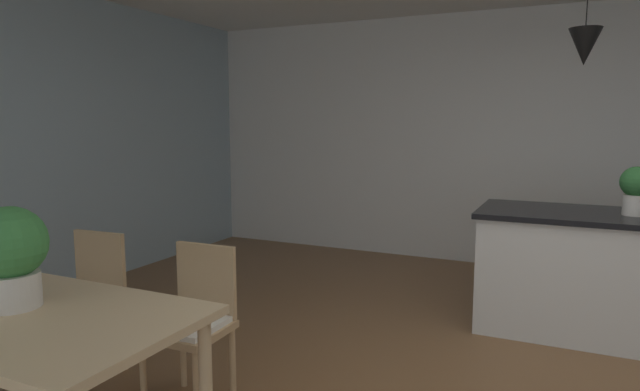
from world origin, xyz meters
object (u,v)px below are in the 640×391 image
(dining_table, at_px, (2,321))
(kitchen_island, at_px, (636,277))
(chair_far_right, at_px, (193,319))
(potted_plant_on_island, at_px, (636,188))
(chair_far_left, at_px, (86,299))
(potted_plant_on_table, at_px, (10,252))

(dining_table, height_order, kitchen_island, kitchen_island)
(chair_far_right, relative_size, potted_plant_on_island, 2.54)
(chair_far_left, distance_m, potted_plant_on_island, 3.73)
(dining_table, height_order, chair_far_right, chair_far_right)
(potted_plant_on_table, bearing_deg, kitchen_island, 47.43)
(kitchen_island, bearing_deg, chair_far_left, -146.54)
(dining_table, height_order, potted_plant_on_table, potted_plant_on_table)
(chair_far_right, relative_size, potted_plant_on_table, 1.95)
(chair_far_left, distance_m, potted_plant_on_table, 1.07)
(dining_table, distance_m, potted_plant_on_island, 3.92)
(potted_plant_on_table, bearing_deg, potted_plant_on_island, 47.87)
(chair_far_right, height_order, potted_plant_on_table, potted_plant_on_table)
(potted_plant_on_table, bearing_deg, chair_far_right, 67.34)
(kitchen_island, relative_size, potted_plant_on_table, 4.84)
(potted_plant_on_table, bearing_deg, chair_far_left, 121.00)
(dining_table, height_order, chair_far_left, chair_far_left)
(dining_table, bearing_deg, potted_plant_on_island, 47.23)
(chair_far_right, xyz_separation_m, potted_plant_on_island, (2.24, 2.04, 0.62))
(potted_plant_on_island, bearing_deg, chair_far_left, -146.20)
(dining_table, relative_size, potted_plant_on_table, 4.05)
(dining_table, distance_m, chair_far_right, 0.93)
(chair_far_left, relative_size, kitchen_island, 0.40)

